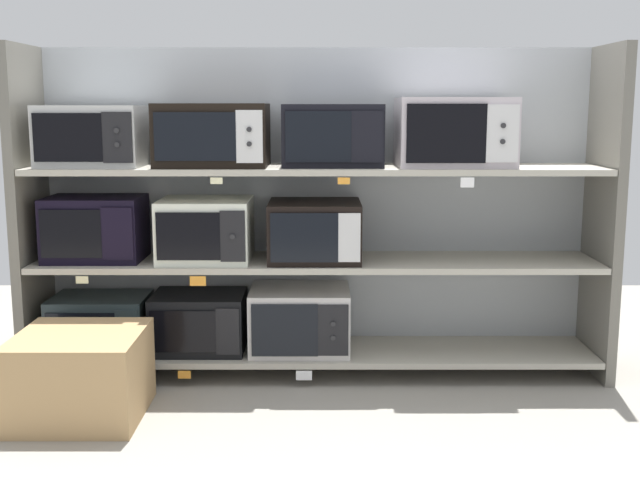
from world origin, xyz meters
The scene contains 25 objects.
ground centered at (0.00, -1.00, -0.01)m, with size 6.82×6.00×0.02m, color gray.
back_panel centered at (0.00, 0.26, 0.83)m, with size 3.02×0.04×1.66m, color #9EA3A8.
upright_left centered at (-1.44, 0.00, 0.83)m, with size 0.05×0.47×1.66m, color #68645B.
upright_right centered at (1.44, 0.00, 0.83)m, with size 0.05×0.47×1.66m, color #68645B.
shelf_0 centered at (0.00, 0.00, 0.11)m, with size 2.82×0.47×0.03m, color #ADA899.
microwave_0 centered at (-1.11, 0.00, 0.26)m, with size 0.48×0.36×0.28m.
microwave_1 centered at (-0.60, 0.00, 0.27)m, with size 0.47×0.37×0.29m.
microwave_2 centered at (-0.09, 0.00, 0.28)m, with size 0.50×0.42×0.32m.
price_tag_0 centered at (-0.65, -0.24, 0.07)m, with size 0.06×0.00×0.04m, color orange.
price_tag_1 centered at (-0.06, -0.24, 0.06)m, with size 0.08×0.00×0.05m, color white.
shelf_1 centered at (0.00, 0.00, 0.58)m, with size 2.82×0.47×0.03m, color #ADA899.
microwave_3 centered at (-1.11, 0.00, 0.76)m, with size 0.48×0.35×0.32m.
microwave_4 centered at (-0.56, 0.00, 0.75)m, with size 0.45×0.43×0.31m.
microwave_5 centered at (-0.01, 0.00, 0.74)m, with size 0.46×0.43×0.30m.
price_tag_2 centered at (-1.12, -0.24, 0.54)m, with size 0.06×0.00×0.04m, color beige.
price_tag_3 centered at (-0.57, -0.24, 0.54)m, with size 0.08×0.00×0.05m, color orange.
shelf_2 centered at (0.00, 0.00, 1.05)m, with size 2.82×0.47×0.03m, color #ADA899.
microwave_6 centered at (-1.10, 0.00, 1.22)m, with size 0.50×0.39×0.30m.
microwave_7 centered at (-0.51, 0.00, 1.22)m, with size 0.54×0.42×0.31m.
microwave_8 centered at (0.08, 0.00, 1.22)m, with size 0.49×0.35×0.30m.
microwave_9 centered at (0.68, 0.00, 1.24)m, with size 0.56×0.42×0.34m.
price_tag_4 centered at (-0.47, -0.24, 1.02)m, with size 0.06×0.00×0.03m, color beige.
price_tag_5 centered at (0.13, -0.24, 1.02)m, with size 0.06×0.00×0.03m, color orange.
price_tag_6 centered at (0.71, -0.24, 1.01)m, with size 0.06×0.00×0.05m, color white.
shipping_carton centered at (-1.04, -0.59, 0.19)m, with size 0.54×0.54×0.38m, color tan.
Camera 1 is at (0.02, -3.93, 1.36)m, focal length 44.33 mm.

